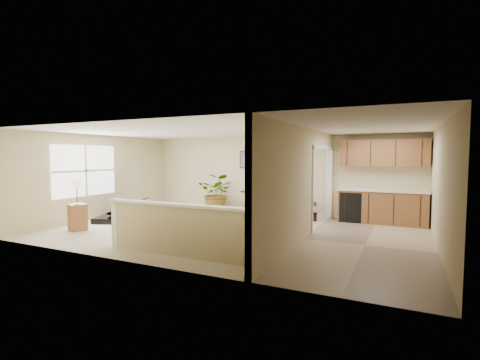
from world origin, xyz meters
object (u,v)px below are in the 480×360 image
at_px(small_plant, 312,212).
at_px(lamp_stand, 77,208).
at_px(loveseat, 275,208).
at_px(piano, 128,200).
at_px(palm_plant, 217,193).
at_px(accent_table, 248,199).
at_px(piano_bench, 156,220).

xyz_separation_m(small_plant, lamp_stand, (-5.02, -3.81, 0.31)).
relative_size(loveseat, lamp_stand, 1.12).
relative_size(piano, palm_plant, 1.58).
relative_size(small_plant, lamp_stand, 0.44).
distance_m(piano, accent_table, 3.69).
bearing_deg(accent_table, piano, -139.94).
distance_m(palm_plant, small_plant, 3.27).
bearing_deg(lamp_stand, accent_table, 54.05).
bearing_deg(piano, loveseat, 8.40).
xyz_separation_m(piano, loveseat, (3.80, 2.18, -0.28)).
bearing_deg(piano_bench, small_plant, 40.40).
xyz_separation_m(piano_bench, accent_table, (1.23, 3.05, 0.25)).
distance_m(loveseat, palm_plant, 2.15).
relative_size(piano, piano_bench, 2.92).
distance_m(piano, piano_bench, 1.77).
height_order(accent_table, palm_plant, palm_plant).
bearing_deg(piano, palm_plant, 32.95).
distance_m(loveseat, lamp_stand, 5.47).
bearing_deg(lamp_stand, loveseat, 44.54).
relative_size(palm_plant, small_plant, 2.25).
bearing_deg(accent_table, small_plant, -5.84).
bearing_deg(lamp_stand, piano, 86.72).
distance_m(piano_bench, loveseat, 3.61).
xyz_separation_m(accent_table, lamp_stand, (-2.92, -4.03, 0.07)).
distance_m(piano, palm_plant, 2.90).
distance_m(piano_bench, accent_table, 3.30).
bearing_deg(palm_plant, piano, -125.57).
bearing_deg(piano_bench, lamp_stand, -149.98).
height_order(piano, palm_plant, piano).
relative_size(piano, small_plant, 3.56).
height_order(loveseat, lamp_stand, lamp_stand).
distance_m(small_plant, lamp_stand, 6.31).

